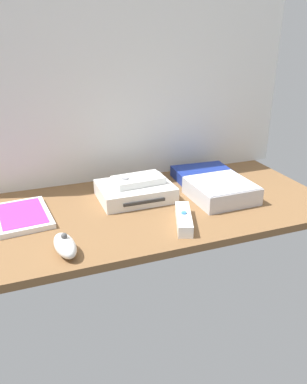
{
  "coord_description": "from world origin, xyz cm",
  "views": [
    {
      "loc": [
        -34.7,
        -92.08,
        46.08
      ],
      "look_at": [
        0.0,
        0.0,
        4.0
      ],
      "focal_mm": 35.98,
      "sensor_mm": 36.0,
      "label": 1
    }
  ],
  "objects_px": {
    "game_console": "(135,191)",
    "game_case": "(22,216)",
    "network_router": "(202,174)",
    "remote_wand": "(184,219)",
    "remote_classic_pad": "(138,180)",
    "mini_computer": "(221,190)",
    "remote_nunchuk": "(65,245)"
  },
  "relations": [
    {
      "from": "game_case",
      "to": "remote_wand",
      "type": "height_order",
      "value": "remote_wand"
    },
    {
      "from": "remote_nunchuk",
      "to": "game_case",
      "type": "bearing_deg",
      "value": 103.77
    },
    {
      "from": "game_case",
      "to": "remote_nunchuk",
      "type": "bearing_deg",
      "value": -74.3
    },
    {
      "from": "network_router",
      "to": "remote_nunchuk",
      "type": "relative_size",
      "value": 1.78
    },
    {
      "from": "game_console",
      "to": "network_router",
      "type": "distance_m",
      "value": 0.27
    },
    {
      "from": "game_case",
      "to": "remote_wand",
      "type": "relative_size",
      "value": 1.33
    },
    {
      "from": "mini_computer",
      "to": "remote_wand",
      "type": "relative_size",
      "value": 1.14
    },
    {
      "from": "remote_classic_pad",
      "to": "remote_wand",
      "type": "bearing_deg",
      "value": -79.03
    },
    {
      "from": "game_case",
      "to": "remote_classic_pad",
      "type": "distance_m",
      "value": 0.33
    },
    {
      "from": "mini_computer",
      "to": "remote_wand",
      "type": "distance_m",
      "value": 0.2
    },
    {
      "from": "network_router",
      "to": "remote_nunchuk",
      "type": "height_order",
      "value": "remote_nunchuk"
    },
    {
      "from": "remote_nunchuk",
      "to": "mini_computer",
      "type": "bearing_deg",
      "value": 9.61
    },
    {
      "from": "remote_wand",
      "to": "network_router",
      "type": "bearing_deg",
      "value": 75.59
    },
    {
      "from": "mini_computer",
      "to": "remote_nunchuk",
      "type": "distance_m",
      "value": 0.49
    },
    {
      "from": "remote_wand",
      "to": "remote_classic_pad",
      "type": "bearing_deg",
      "value": 125.48
    },
    {
      "from": "game_console",
      "to": "network_router",
      "type": "bearing_deg",
      "value": 16.28
    },
    {
      "from": "game_case",
      "to": "network_router",
      "type": "bearing_deg",
      "value": 4.37
    },
    {
      "from": "network_router",
      "to": "remote_classic_pad",
      "type": "height_order",
      "value": "remote_classic_pad"
    },
    {
      "from": "remote_wand",
      "to": "remote_nunchuk",
      "type": "bearing_deg",
      "value": -153.0
    },
    {
      "from": "network_router",
      "to": "remote_wand",
      "type": "bearing_deg",
      "value": -121.8
    },
    {
      "from": "game_console",
      "to": "remote_wand",
      "type": "height_order",
      "value": "game_console"
    },
    {
      "from": "game_case",
      "to": "remote_wand",
      "type": "distance_m",
      "value": 0.42
    },
    {
      "from": "remote_nunchuk",
      "to": "remote_classic_pad",
      "type": "bearing_deg",
      "value": 36.49
    },
    {
      "from": "network_router",
      "to": "remote_classic_pad",
      "type": "bearing_deg",
      "value": -160.58
    },
    {
      "from": "game_console",
      "to": "game_case",
      "type": "height_order",
      "value": "game_console"
    },
    {
      "from": "remote_classic_pad",
      "to": "game_case",
      "type": "bearing_deg",
      "value": -179.63
    },
    {
      "from": "mini_computer",
      "to": "remote_nunchuk",
      "type": "bearing_deg",
      "value": -163.47
    },
    {
      "from": "game_console",
      "to": "game_case",
      "type": "xyz_separation_m",
      "value": [
        -0.32,
        -0.02,
        -0.01
      ]
    },
    {
      "from": "mini_computer",
      "to": "remote_wand",
      "type": "bearing_deg",
      "value": -147.69
    },
    {
      "from": "network_router",
      "to": "remote_wand",
      "type": "height_order",
      "value": "same"
    },
    {
      "from": "mini_computer",
      "to": "remote_classic_pad",
      "type": "height_order",
      "value": "remote_classic_pad"
    },
    {
      "from": "network_router",
      "to": "remote_wand",
      "type": "relative_size",
      "value": 1.23
    }
  ]
}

